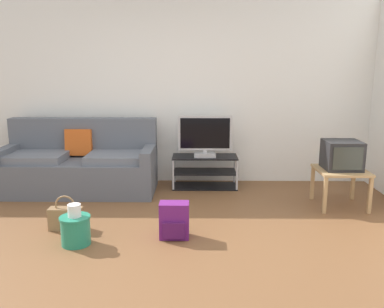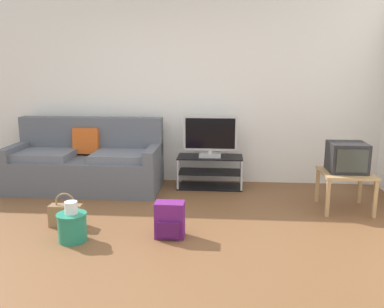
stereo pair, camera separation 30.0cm
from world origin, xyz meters
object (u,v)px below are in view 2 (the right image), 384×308
tv_stand (210,172)px  backpack (170,220)px  cleaning_bucket (72,225)px  flat_tv (210,137)px  handbag (66,214)px  side_table (346,177)px  couch (87,164)px  crt_tv (347,157)px

tv_stand → backpack: size_ratio=2.49×
backpack → cleaning_bucket: 0.94m
flat_tv → handbag: (-1.47, -1.52, -0.60)m
flat_tv → side_table: flat_tv is taller
cleaning_bucket → handbag: bearing=120.1°
tv_stand → side_table: size_ratio=1.57×
couch → handbag: 1.38m
tv_stand → side_table: (1.62, -0.78, 0.17)m
tv_stand → flat_tv: bearing=-90.0°
couch → tv_stand: 1.72m
side_table → cleaning_bucket: (-2.88, -1.12, -0.23)m
flat_tv → handbag: size_ratio=2.01×
cleaning_bucket → couch: bearing=104.4°
couch → handbag: bearing=-80.4°
tv_stand → backpack: tv_stand is taller
couch → side_table: couch is taller
crt_tv → tv_stand: bearing=154.7°
couch → tv_stand: couch is taller
crt_tv → backpack: 2.23m
flat_tv → cleaning_bucket: bearing=-123.8°
tv_stand → backpack: bearing=-100.8°
side_table → handbag: size_ratio=1.57×
cleaning_bucket → tv_stand: bearing=56.5°
tv_stand → crt_tv: bearing=-25.3°
cleaning_bucket → flat_tv: bearing=56.2°
handbag → flat_tv: bearing=45.9°
tv_stand → cleaning_bucket: size_ratio=2.26×
side_table → crt_tv: bearing=90.0°
couch → handbag: couch is taller
backpack → handbag: (-1.14, 0.20, -0.05)m
cleaning_bucket → side_table: bearing=21.3°
tv_stand → side_table: bearing=-25.7°
couch → flat_tv: 1.75m
side_table → handbag: bearing=-166.2°
backpack → crt_tv: bearing=3.0°
side_table → cleaning_bucket: bearing=-158.7°
couch → flat_tv: (1.70, 0.17, 0.37)m
couch → handbag: (0.23, -1.35, -0.23)m
backpack → flat_tv: bearing=55.6°
tv_stand → backpack: (-0.33, -1.74, -0.05)m
backpack → handbag: 1.16m
cleaning_bucket → backpack: bearing=10.2°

